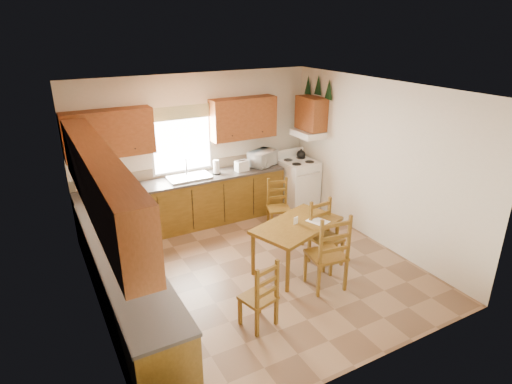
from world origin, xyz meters
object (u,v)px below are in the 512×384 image
chair_far_left (279,205)px  chair_near_left (258,293)px  microwave (263,158)px  chair_near_right (326,250)px  stove (298,185)px  dining_table (296,245)px  chair_far_right (326,234)px

chair_far_left → chair_near_left: bearing=-108.6°
microwave → chair_near_right: bearing=-125.5°
stove → chair_near_left: (-2.46, -2.79, -0.02)m
dining_table → stove: bearing=36.8°
chair_near_right → chair_far_right: chair_near_right is taller
microwave → chair_near_right: (-0.55, -2.76, -0.49)m
microwave → chair_far_left: 1.10m
chair_far_left → chair_far_right: 1.39m
chair_far_right → stove: bearing=63.7°
chair_near_left → dining_table: bearing=-156.2°
chair_near_left → chair_near_right: chair_near_right is taller
stove → chair_near_left: stove is taller
dining_table → chair_near_left: bearing=-160.6°
chair_far_left → microwave: bearing=97.7°
microwave → chair_near_left: microwave is taller
stove → chair_near_left: bearing=-135.3°
stove → chair_far_left: 1.07m
microwave → dining_table: 2.32m
chair_near_right → chair_far_right: (0.37, 0.48, -0.07)m
chair_far_right → microwave: bearing=82.0°
stove → chair_near_right: chair_near_right is taller
stove → chair_far_right: chair_far_right is taller
stove → microwave: microwave is taller
stove → dining_table: bearing=-128.5°
chair_far_left → chair_far_right: bearing=-71.8°
chair_near_left → chair_far_left: size_ratio=1.00×
chair_near_left → chair_far_right: 1.78m
microwave → chair_far_right: bearing=-118.6°
stove → chair_far_right: bearing=-116.7°
microwave → chair_near_right: 2.86m
chair_far_right → dining_table: bearing=156.3°
stove → microwave: size_ratio=1.95×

